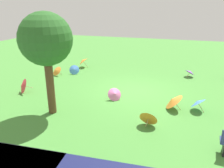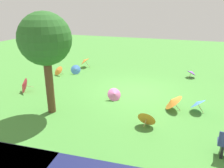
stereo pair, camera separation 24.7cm
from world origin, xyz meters
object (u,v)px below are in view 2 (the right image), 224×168
(parasol_red_2, at_px, (23,85))
(parasol_pink_0, at_px, (114,94))
(parasol_blue_0, at_px, (76,69))
(parasol_orange_1, at_px, (85,61))
(parasol_orange_2, at_px, (58,70))
(parasol_blue_2, at_px, (197,103))
(shade_tree, at_px, (45,40))
(parasol_purple_0, at_px, (192,72))
(parasol_orange_0, at_px, (172,101))
(parasol_orange_3, at_px, (147,118))

(parasol_red_2, distance_m, parasol_pink_0, 4.91)
(parasol_red_2, bearing_deg, parasol_blue_0, -104.75)
(parasol_orange_1, distance_m, parasol_pink_0, 6.46)
(parasol_orange_1, height_order, parasol_orange_2, parasol_orange_1)
(parasol_orange_1, relative_size, parasol_blue_2, 0.94)
(shade_tree, distance_m, parasol_pink_0, 4.09)
(shade_tree, distance_m, parasol_orange_1, 7.79)
(parasol_blue_0, height_order, parasol_purple_0, parasol_blue_0)
(parasol_blue_2, bearing_deg, parasol_blue_0, -23.11)
(parasol_orange_2, bearing_deg, parasol_red_2, 88.38)
(parasol_orange_1, xyz_separation_m, parasol_red_2, (0.84, 5.64, -0.10))
(parasol_purple_0, relative_size, parasol_blue_2, 0.92)
(parasol_orange_0, distance_m, parasol_orange_1, 8.53)
(parasol_blue_0, xyz_separation_m, parasol_pink_0, (-3.85, 3.28, -0.00))
(parasol_orange_0, relative_size, parasol_pink_0, 1.13)
(parasol_orange_0, xyz_separation_m, parasol_purple_0, (-0.77, -5.18, -0.08))
(parasol_blue_2, bearing_deg, parasol_pink_0, 0.54)
(parasol_pink_0, bearing_deg, parasol_orange_1, -51.39)
(parasol_orange_0, distance_m, parasol_blue_0, 7.42)
(parasol_blue_2, bearing_deg, parasol_orange_1, -32.74)
(parasol_orange_0, relative_size, parasol_red_2, 1.06)
(parasol_orange_2, relative_size, parasol_blue_0, 1.07)
(parasol_orange_3, relative_size, parasol_pink_0, 0.92)
(parasol_orange_2, distance_m, parasol_purple_0, 8.63)
(parasol_blue_0, bearing_deg, shade_tree, 107.39)
(parasol_blue_2, bearing_deg, parasol_red_2, 4.18)
(shade_tree, height_order, parasol_orange_0, shade_tree)
(parasol_orange_2, height_order, parasol_orange_3, parasol_orange_3)
(parasol_orange_1, xyz_separation_m, parasol_orange_3, (-5.98, 6.96, -0.15))
(parasol_orange_3, distance_m, parasol_purple_0, 7.12)
(parasol_orange_3, xyz_separation_m, parasol_red_2, (6.82, -1.32, 0.05))
(parasol_orange_2, bearing_deg, parasol_orange_1, -107.10)
(parasol_blue_0, height_order, parasol_red_2, parasol_red_2)
(shade_tree, relative_size, parasol_pink_0, 5.11)
(parasol_orange_0, relative_size, parasol_purple_0, 1.12)
(parasol_orange_1, distance_m, parasol_orange_2, 2.56)
(parasol_red_2, height_order, parasol_blue_2, parasol_red_2)
(parasol_orange_1, height_order, parasol_purple_0, parasol_orange_1)
(parasol_blue_0, bearing_deg, parasol_purple_0, -166.65)
(parasol_orange_1, height_order, parasol_blue_2, parasol_orange_1)
(parasol_orange_0, bearing_deg, parasol_red_2, 3.36)
(shade_tree, bearing_deg, parasol_blue_0, -72.61)
(parasol_blue_0, relative_size, parasol_purple_0, 0.92)
(parasol_orange_1, distance_m, parasol_blue_0, 1.78)
(parasol_orange_0, height_order, parasol_purple_0, parasol_orange_0)
(parasol_orange_0, xyz_separation_m, parasol_orange_1, (6.76, -5.19, 0.08))
(parasol_blue_0, bearing_deg, parasol_blue_2, 156.89)
(parasol_orange_1, relative_size, parasol_orange_3, 1.12)
(shade_tree, xyz_separation_m, parasol_orange_2, (2.60, -4.66, -2.75))
(parasol_orange_1, bearing_deg, parasol_orange_0, 142.46)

